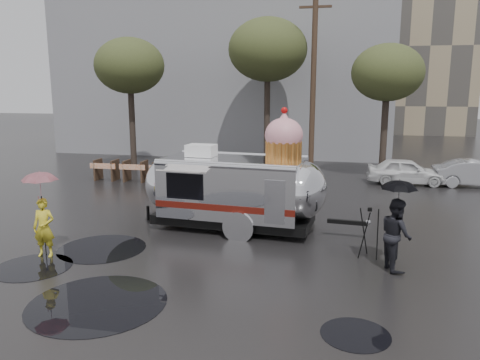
% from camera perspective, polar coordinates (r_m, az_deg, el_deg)
% --- Properties ---
extents(ground, '(120.00, 120.00, 0.00)m').
position_cam_1_polar(ground, '(11.98, -7.81, -10.62)').
color(ground, black).
rests_on(ground, ground).
extents(puddles, '(9.44, 5.78, 0.01)m').
position_cam_1_polar(puddles, '(11.74, -16.37, -11.44)').
color(puddles, black).
rests_on(puddles, ground).
extents(grey_building, '(22.00, 12.00, 13.00)m').
position_cam_1_polar(grey_building, '(35.38, -1.00, 14.65)').
color(grey_building, slate).
rests_on(grey_building, ground).
extents(utility_pole, '(1.60, 0.28, 9.00)m').
position_cam_1_polar(utility_pole, '(24.48, 8.92, 11.59)').
color(utility_pole, '#473323').
rests_on(utility_pole, ground).
extents(tree_left, '(3.64, 3.64, 6.95)m').
position_cam_1_polar(tree_left, '(25.84, -13.30, 13.33)').
color(tree_left, '#382D26').
rests_on(tree_left, ground).
extents(tree_mid, '(4.20, 4.20, 8.03)m').
position_cam_1_polar(tree_mid, '(25.80, 3.40, 15.51)').
color(tree_mid, '#382D26').
rests_on(tree_mid, ground).
extents(tree_right, '(3.36, 3.36, 6.42)m').
position_cam_1_polar(tree_right, '(23.55, 17.54, 12.29)').
color(tree_right, '#382D26').
rests_on(tree_right, ground).
extents(barricade_row, '(4.30, 0.80, 1.00)m').
position_cam_1_polar(barricade_row, '(22.80, -12.64, 1.13)').
color(barricade_row, '#473323').
rests_on(barricade_row, ground).
extents(airstream_trailer, '(7.30, 2.96, 3.94)m').
position_cam_1_polar(airstream_trailer, '(14.71, -0.43, -0.73)').
color(airstream_trailer, silver).
rests_on(airstream_trailer, ground).
extents(person_left, '(0.61, 0.45, 1.58)m').
position_cam_1_polar(person_left, '(13.48, -22.79, -5.37)').
color(person_left, yellow).
rests_on(person_left, ground).
extents(umbrella_pink, '(1.14, 1.14, 2.32)m').
position_cam_1_polar(umbrella_pink, '(13.21, -23.17, -0.60)').
color(umbrella_pink, '#D07F8B').
rests_on(umbrella_pink, ground).
extents(person_right, '(0.71, 0.97, 1.80)m').
position_cam_1_polar(person_right, '(12.15, 18.49, -6.30)').
color(person_right, black).
rests_on(person_right, ground).
extents(umbrella_black, '(1.08, 1.08, 2.28)m').
position_cam_1_polar(umbrella_black, '(11.89, 18.79, -1.63)').
color(umbrella_black, black).
rests_on(umbrella_black, ground).
extents(tripod, '(0.50, 0.57, 1.37)m').
position_cam_1_polar(tripod, '(12.80, 15.42, -5.75)').
color(tripod, black).
rests_on(tripod, ground).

